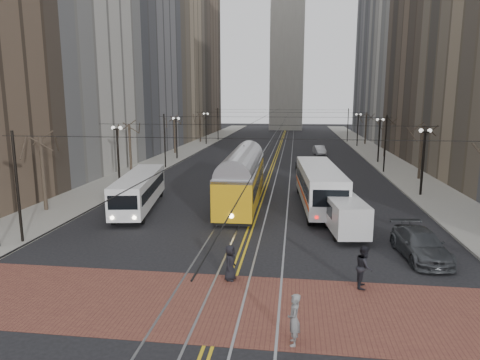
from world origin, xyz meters
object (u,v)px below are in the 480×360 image
(pedestrian_c, at_px, (364,267))
(transit_bus, at_px, (140,192))
(rear_bus, at_px, (319,187))
(sedan_grey, at_px, (305,163))
(pedestrian_a, at_px, (230,263))
(pedestrian_b, at_px, (294,319))
(cargo_van, at_px, (345,217))
(sedan_silver, at_px, (320,150))
(streetcar, at_px, (242,182))
(sedan_parked, at_px, (420,244))

(pedestrian_c, bearing_deg, transit_bus, 60.45)
(rear_bus, bearing_deg, sedan_grey, 88.53)
(transit_bus, relative_size, pedestrian_a, 6.32)
(pedestrian_b, bearing_deg, cargo_van, 165.40)
(transit_bus, relative_size, pedestrian_b, 5.84)
(sedan_silver, xyz_separation_m, pedestrian_b, (-3.58, -52.15, 0.24))
(rear_bus, xyz_separation_m, sedan_silver, (1.77, 32.71, -0.91))
(streetcar, height_order, rear_bus, streetcar)
(sedan_grey, distance_m, sedan_silver, 15.26)
(pedestrian_b, distance_m, pedestrian_c, 5.87)
(sedan_grey, distance_m, sedan_parked, 28.48)
(transit_bus, xyz_separation_m, sedan_silver, (15.44, 34.97, -0.65))
(cargo_van, xyz_separation_m, pedestrian_a, (-6.03, -7.73, -0.27))
(sedan_silver, height_order, pedestrian_c, pedestrian_c)
(cargo_van, height_order, pedestrian_c, cargo_van)
(transit_bus, bearing_deg, pedestrian_c, -48.31)
(pedestrian_a, bearing_deg, sedan_grey, 3.47)
(pedestrian_c, bearing_deg, streetcar, 35.70)
(rear_bus, relative_size, cargo_van, 2.39)
(rear_bus, height_order, pedestrian_b, rear_bus)
(pedestrian_a, bearing_deg, cargo_van, -27.26)
(pedestrian_a, relative_size, pedestrian_b, 0.92)
(sedan_parked, xyz_separation_m, pedestrian_b, (-6.61, -9.16, 0.19))
(transit_bus, bearing_deg, streetcar, 11.85)
(streetcar, distance_m, pedestrian_c, 16.80)
(transit_bus, xyz_separation_m, rear_bus, (13.66, 2.26, 0.26))
(transit_bus, height_order, rear_bus, rear_bus)
(rear_bus, bearing_deg, pedestrian_b, -99.06)
(sedan_silver, relative_size, pedestrian_a, 2.46)
(streetcar, bearing_deg, pedestrian_a, -86.54)
(sedan_silver, bearing_deg, streetcar, -111.25)
(transit_bus, xyz_separation_m, cargo_van, (14.92, -4.45, -0.21))
(pedestrian_c, bearing_deg, sedan_parked, -30.71)
(sedan_parked, relative_size, pedestrian_c, 2.63)
(sedan_parked, bearing_deg, pedestrian_a, -161.91)
(cargo_van, bearing_deg, pedestrian_c, -97.29)
(transit_bus, xyz_separation_m, streetcar, (7.57, 2.90, 0.37))
(sedan_silver, relative_size, pedestrian_b, 2.28)
(transit_bus, distance_m, sedan_parked, 20.14)
(sedan_parked, height_order, pedestrian_a, pedestrian_a)
(pedestrian_c, bearing_deg, sedan_silver, 9.05)
(sedan_grey, height_order, pedestrian_a, sedan_grey)
(sedan_grey, height_order, pedestrian_c, pedestrian_c)
(sedan_parked, height_order, pedestrian_b, pedestrian_b)
(streetcar, xyz_separation_m, pedestrian_a, (1.32, -15.08, -0.85))
(transit_bus, xyz_separation_m, sedan_parked, (18.47, -8.03, -0.60))
(sedan_parked, xyz_separation_m, pedestrian_c, (-3.54, -4.16, 0.24))
(rear_bus, bearing_deg, cargo_van, -83.16)
(streetcar, xyz_separation_m, sedan_parked, (10.90, -10.92, -0.97))
(rear_bus, distance_m, sedan_parked, 11.38)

